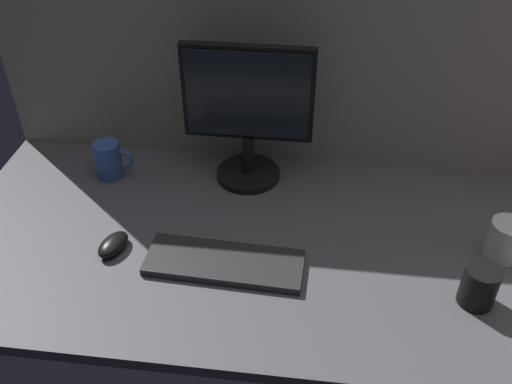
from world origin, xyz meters
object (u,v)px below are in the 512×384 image
Objects in this scene: monitor at (247,111)px; mug_ceramic_blue at (109,160)px; mouse at (113,244)px; keyboard at (224,263)px; mug_black_travel at (478,286)px; mug_ceramic_white at (505,241)px.

monitor is 3.54× the size of mug_ceramic_blue.
monitor reaches higher than mouse.
keyboard is 3.85× the size of mouse.
keyboard is at bearing -39.94° from mug_ceramic_blue.
mug_black_travel is 101.15cm from mug_ceramic_blue.
monitor is at bearing 7.25° from mug_ceramic_blue.
mug_black_travel is (84.08, -6.19, 3.19)cm from mouse.
mug_ceramic_blue is at bearing 159.19° from mug_black_travel.
mug_ceramic_blue reaches higher than keyboard.
keyboard is at bearing -170.09° from mug_ceramic_white.
mug_ceramic_blue is at bearing 168.78° from mug_ceramic_white.
mug_ceramic_blue is at bearing 127.02° from mouse.
mug_ceramic_white is (64.50, -25.45, -16.05)cm from monitor.
mouse is 0.98× the size of mug_black_travel.
mouse is at bearing 175.79° from mug_black_travel.
monitor is 48.82cm from mouse.
mug_black_travel is 0.88× the size of mug_ceramic_blue.
mouse is 93.45cm from mug_ceramic_white.
monitor reaches higher than mug_black_travel.
monitor is 41.94cm from keyboard.
mug_black_travel is at bearing -119.85° from mug_ceramic_white.
mug_ceramic_white is (65.29, 11.41, 3.93)cm from keyboard.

